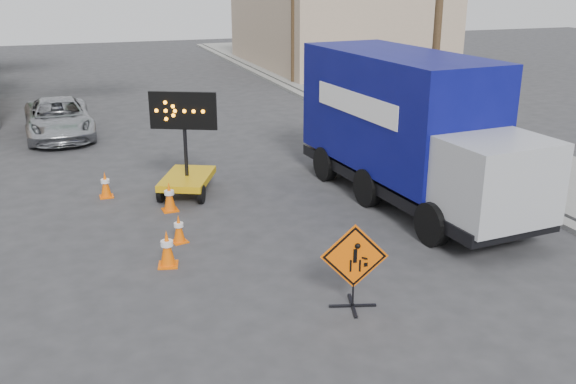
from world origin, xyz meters
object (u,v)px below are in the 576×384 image
pickup_truck (59,118)px  box_truck (408,137)px  construction_sign (354,264)px  arrow_board (187,172)px

pickup_truck → box_truck: (8.61, -10.42, 1.05)m
construction_sign → arrow_board: (-1.63, 7.23, -0.22)m
arrow_board → box_truck: size_ratio=0.34×
arrow_board → box_truck: bearing=1.0°
construction_sign → arrow_board: bearing=119.1°
construction_sign → arrow_board: size_ratio=0.57×
construction_sign → pickup_truck: size_ratio=0.32×
arrow_board → box_truck: box_truck is taller
box_truck → arrow_board: bearing=151.4°
arrow_board → pickup_truck: arrow_board is taller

